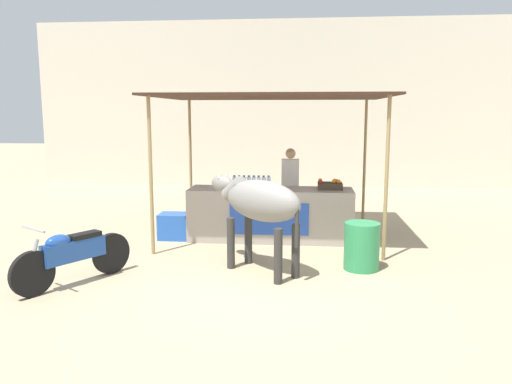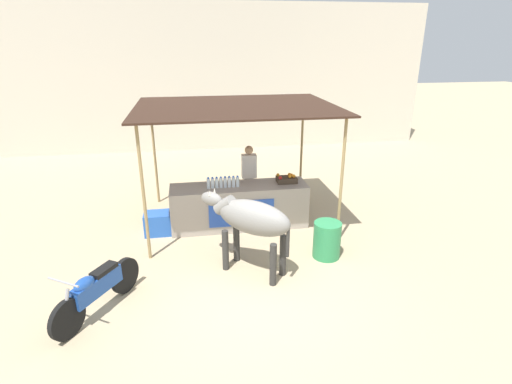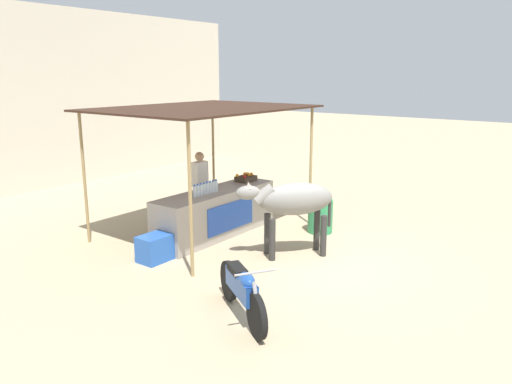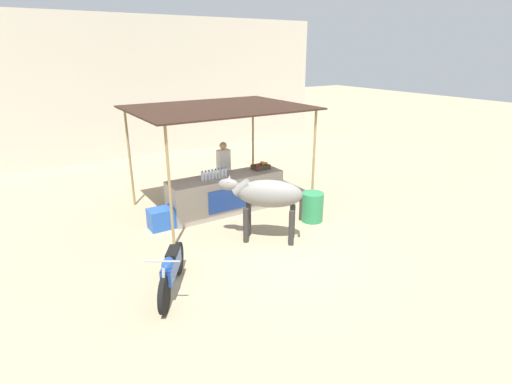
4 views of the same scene
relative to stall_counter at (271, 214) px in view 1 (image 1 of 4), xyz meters
name	(u,v)px [view 1 (image 1 of 4)]	position (x,y,z in m)	size (l,w,h in m)	color
ground_plane	(260,278)	(0.00, -2.20, -0.48)	(60.00, 60.00, 0.00)	tan
building_wall_far	(286,105)	(0.00, 7.09, 2.12)	(16.00, 0.50, 5.19)	beige
stall_counter	(271,214)	(0.00, 0.00, 0.00)	(3.00, 0.82, 0.96)	#9E9389
stall_awning	(272,101)	(0.00, 0.30, 2.06)	(4.20, 3.20, 2.65)	#382319
water_bottle_row	(251,183)	(-0.35, -0.05, 0.59)	(0.70, 0.07, 0.25)	silver
fruit_crate	(330,185)	(1.08, 0.05, 0.55)	(0.44, 0.32, 0.18)	#3F3326
vendor_behind_counter	(290,189)	(0.34, 0.75, 0.37)	(0.34, 0.22, 1.65)	#383842
cooler_box	(176,226)	(-1.77, -0.10, -0.24)	(0.60, 0.44, 0.48)	blue
water_barrel	(362,246)	(1.48, -1.64, -0.12)	(0.53, 0.53, 0.72)	#2D8C51
cow	(259,203)	(-0.04, -1.91, 0.55)	(1.63, 1.45, 1.44)	gray
motorcycle_parked	(73,254)	(-2.53, -2.71, -0.05)	(1.05, 1.56, 0.90)	black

